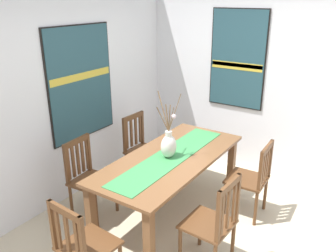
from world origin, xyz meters
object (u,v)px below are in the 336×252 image
object	(u,v)px
chair_3	(141,148)
chair_1	(83,246)
dining_table	(171,165)
chair_0	(213,223)
chair_2	(252,178)
chair_4	(88,176)
centerpiece_vase	(169,145)
painting_on_back_wall	(81,83)
painting_on_side_wall	(238,59)

from	to	relation	value
chair_3	chair_1	bearing A→B (deg)	-156.69
dining_table	chair_1	size ratio (longest dim) A/B	2.16
chair_0	chair_1	distance (m)	1.14
chair_2	chair_4	size ratio (longest dim) A/B	0.98
dining_table	chair_2	xyz separation A→B (m)	(0.51, -0.76, -0.16)
centerpiece_vase	chair_4	world-z (taller)	centerpiece_vase
chair_1	painting_on_back_wall	world-z (taller)	painting_on_back_wall
centerpiece_vase	dining_table	bearing A→B (deg)	-29.47
dining_table	chair_4	distance (m)	0.94
dining_table	chair_4	xyz separation A→B (m)	(-0.49, 0.79, -0.15)
chair_1	chair_2	xyz separation A→B (m)	(1.84, -0.76, 0.01)
centerpiece_vase	chair_0	bearing A→B (deg)	-120.26
dining_table	chair_1	bearing A→B (deg)	-179.69
centerpiece_vase	painting_on_side_wall	size ratio (longest dim) A/B	0.53
dining_table	chair_0	distance (m)	0.91
chair_3	painting_on_side_wall	distance (m)	1.76
chair_0	painting_on_side_wall	bearing A→B (deg)	18.98
chair_1	painting_on_side_wall	bearing A→B (deg)	-1.11
chair_4	chair_0	bearing A→B (deg)	-89.50
painting_on_back_wall	chair_4	bearing A→B (deg)	-133.67
chair_1	chair_3	xyz separation A→B (m)	(1.80, 0.78, 0.01)
centerpiece_vase	chair_2	bearing A→B (deg)	-55.69
chair_3	centerpiece_vase	bearing A→B (deg)	-123.17
painting_on_side_wall	chair_4	bearing A→B (deg)	157.47
chair_2	chair_3	xyz separation A→B (m)	(-0.03, 1.53, 0.00)
centerpiece_vase	chair_2	xyz separation A→B (m)	(0.53, -0.78, -0.41)
chair_1	chair_4	world-z (taller)	chair_4
chair_0	chair_2	size ratio (longest dim) A/B	1.04
centerpiece_vase	painting_on_back_wall	bearing A→B (deg)	90.59
chair_0	chair_2	distance (m)	0.98
chair_2	chair_3	distance (m)	1.53
centerpiece_vase	painting_on_side_wall	world-z (taller)	painting_on_side_wall
chair_2	chair_4	world-z (taller)	chair_4
chair_2	painting_on_back_wall	distance (m)	2.29
chair_1	chair_3	distance (m)	1.96
dining_table	centerpiece_vase	world-z (taller)	centerpiece_vase
chair_2	painting_on_back_wall	world-z (taller)	painting_on_back_wall
chair_3	painting_on_side_wall	world-z (taller)	painting_on_side_wall
chair_4	chair_1	bearing A→B (deg)	-136.58
chair_0	chair_1	size ratio (longest dim) A/B	1.03
centerpiece_vase	painting_on_side_wall	distance (m)	1.73
chair_0	painting_on_back_wall	world-z (taller)	painting_on_back_wall
chair_1	centerpiece_vase	bearing A→B (deg)	0.81
chair_0	painting_on_back_wall	xyz separation A→B (m)	(0.44, 2.03, 0.92)
centerpiece_vase	chair_0	size ratio (longest dim) A/B	0.76
dining_table	chair_2	distance (m)	0.93
chair_1	chair_2	distance (m)	1.99
chair_4	painting_on_side_wall	world-z (taller)	painting_on_side_wall
chair_4	painting_on_side_wall	distance (m)	2.48
chair_0	chair_3	world-z (taller)	chair_0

